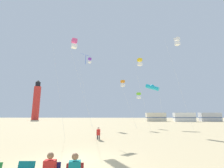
# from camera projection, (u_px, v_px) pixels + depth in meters

# --- Properties ---
(ground) EXTENTS (200.00, 200.00, 0.00)m
(ground) POSITION_uv_depth(u_px,v_px,m) (71.00, 162.00, 7.68)
(ground) COLOR #CCB584
(kite_flyer_standing) EXTENTS (0.37, 0.53, 1.16)m
(kite_flyer_standing) POSITION_uv_depth(u_px,v_px,m) (98.00, 133.00, 14.42)
(kite_flyer_standing) COLOR red
(kite_flyer_standing) RESTS_ON ground
(kite_box_violet) EXTENTS (3.50, 2.73, 14.52)m
(kite_box_violet) POSITION_uv_depth(u_px,v_px,m) (90.00, 61.00, 34.73)
(kite_box_violet) COLOR silver
(kite_box_violet) RESTS_ON ground
(kite_box_rainbow) EXTENTS (3.00, 3.00, 11.30)m
(kite_box_rainbow) POSITION_uv_depth(u_px,v_px,m) (74.00, 44.00, 19.11)
(kite_box_rainbow) COLOR silver
(kite_box_rainbow) RESTS_ON ground
(kite_diamond_blue) EXTENTS (3.07, 2.24, 9.74)m
(kite_diamond_blue) POSITION_uv_depth(u_px,v_px,m) (85.00, 58.00, 19.41)
(kite_diamond_blue) COLOR silver
(kite_diamond_blue) RESTS_ON ground
(kite_box_gold) EXTENTS (2.25, 1.59, 11.10)m
(kite_box_gold) POSITION_uv_depth(u_px,v_px,m) (140.00, 62.00, 25.26)
(kite_box_gold) COLOR silver
(kite_box_gold) RESTS_ON ground
(kite_box_white) EXTENTS (2.36, 2.34, 13.54)m
(kite_box_white) POSITION_uv_depth(u_px,v_px,m) (177.00, 42.00, 23.50)
(kite_box_white) COLOR silver
(kite_box_white) RESTS_ON ground
(kite_box_lime) EXTENTS (2.03, 2.44, 6.34)m
(kite_box_lime) POSITION_uv_depth(u_px,v_px,m) (139.00, 96.00, 29.92)
(kite_box_lime) COLOR silver
(kite_box_lime) RESTS_ON ground
(kite_box_orange) EXTENTS (2.72, 2.59, 8.48)m
(kite_box_orange) POSITION_uv_depth(u_px,v_px,m) (123.00, 83.00, 29.16)
(kite_box_orange) COLOR silver
(kite_box_orange) RESTS_ON ground
(kite_tube_cyan) EXTENTS (3.22, 2.90, 7.84)m
(kite_tube_cyan) POSITION_uv_depth(u_px,v_px,m) (152.00, 87.00, 28.72)
(kite_tube_cyan) COLOR silver
(kite_tube_cyan) RESTS_ON ground
(lighthouse_distant) EXTENTS (2.80, 2.80, 16.80)m
(lighthouse_distant) POSITION_uv_depth(u_px,v_px,m) (36.00, 101.00, 66.59)
(lighthouse_distant) COLOR red
(lighthouse_distant) RESTS_ON ground
(rv_van_cream) EXTENTS (6.57, 2.74, 2.80)m
(rv_van_cream) POSITION_uv_depth(u_px,v_px,m) (156.00, 117.00, 52.34)
(rv_van_cream) COLOR beige
(rv_van_cream) RESTS_ON ground
(rv_van_white) EXTENTS (6.54, 2.64, 2.80)m
(rv_van_white) POSITION_uv_depth(u_px,v_px,m) (184.00, 117.00, 50.41)
(rv_van_white) COLOR white
(rv_van_white) RESTS_ON ground
(rv_van_silver) EXTENTS (6.45, 2.36, 2.80)m
(rv_van_silver) POSITION_uv_depth(u_px,v_px,m) (210.00, 117.00, 51.22)
(rv_van_silver) COLOR #B7BABF
(rv_van_silver) RESTS_ON ground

